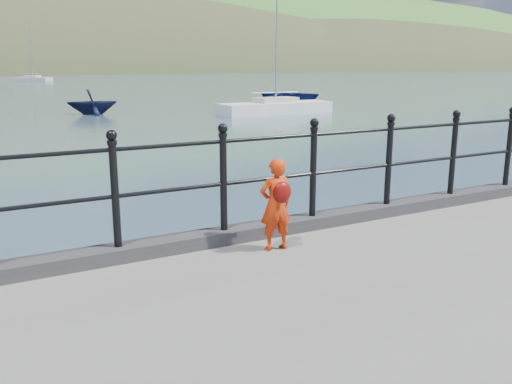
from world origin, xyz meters
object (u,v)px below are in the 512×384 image
child (276,204)px  sailboat_deep (33,79)px  launch_blue (291,95)px  railing (270,166)px  sailboat_near (276,108)px  launch_navy (92,102)px

child → sailboat_deep: (9.40, 98.40, -1.17)m
child → launch_blue: 39.14m
railing → sailboat_near: bearing=59.0°
railing → sailboat_near: 26.92m
launch_blue → sailboat_near: sailboat_near is taller
launch_navy → sailboat_deep: size_ratio=0.28×
railing → launch_navy: railing is taller
launch_navy → railing: bearing=-179.3°
sailboat_near → railing: bearing=-123.4°
sailboat_near → sailboat_deep: 75.01m
launch_blue → sailboat_deep: (-11.73, 65.48, -0.16)m
child → launch_navy: bearing=-93.9°
launch_blue → launch_navy: bearing=159.0°
railing → launch_blue: railing is taller
sailboat_near → launch_blue: bearing=50.6°
railing → launch_navy: size_ratio=6.36×
launch_blue → sailboat_deep: sailboat_deep is taller
railing → sailboat_deep: (9.19, 97.91, -1.48)m
launch_navy → sailboat_near: sailboat_near is taller
child → launch_navy: child is taller
child → sailboat_near: sailboat_near is taller
launch_navy → child: bearing=-179.6°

